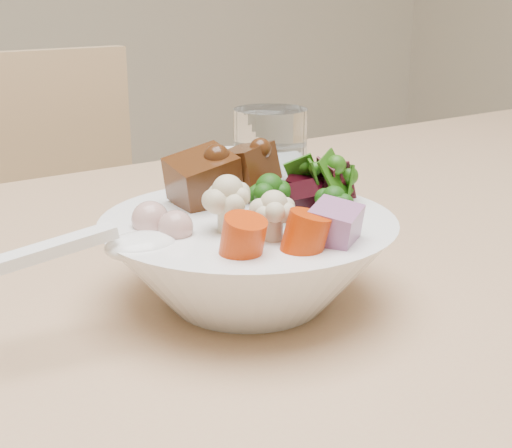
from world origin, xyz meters
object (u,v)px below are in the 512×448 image
at_px(food_bowl, 249,253).
at_px(water_glass, 270,176).
at_px(side_bowl, 238,183).
at_px(dining_table, 439,277).
at_px(chair_far, 62,284).

relative_size(food_bowl, water_glass, 1.83).
bearing_deg(side_bowl, water_glass, -95.39).
height_order(dining_table, chair_far, chair_far).
bearing_deg(food_bowl, chair_far, 92.67).
bearing_deg(side_bowl, dining_table, -36.61).
height_order(dining_table, side_bowl, side_bowl).
height_order(chair_far, water_glass, chair_far).
bearing_deg(dining_table, water_glass, 158.85).
distance_m(dining_table, side_bowl, 0.26).
relative_size(dining_table, food_bowl, 7.08).
bearing_deg(food_bowl, water_glass, 57.36).
height_order(food_bowl, side_bowl, food_bowl).
xyz_separation_m(chair_far, water_glass, (0.13, -0.52, 0.29)).
distance_m(chair_far, water_glass, 0.61).
bearing_deg(chair_far, dining_table, -72.68).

